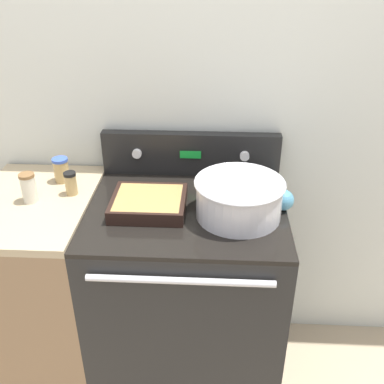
{
  "coord_description": "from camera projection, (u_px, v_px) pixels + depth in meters",
  "views": [
    {
      "loc": [
        0.1,
        -1.16,
        1.81
      ],
      "look_at": [
        0.02,
        0.34,
        0.98
      ],
      "focal_mm": 42.0,
      "sensor_mm": 36.0,
      "label": 1
    }
  ],
  "objects": [
    {
      "name": "kitchen_wall",
      "position": [
        192.0,
        96.0,
        1.88
      ],
      "size": [
        8.0,
        0.05,
        2.5
      ],
      "color": "silver",
      "rests_on": "ground_plane"
    },
    {
      "name": "stove_range",
      "position": [
        187.0,
        298.0,
        1.95
      ],
      "size": [
        0.76,
        0.67,
        0.92
      ],
      "color": "black",
      "rests_on": "ground_plane"
    },
    {
      "name": "control_panel",
      "position": [
        191.0,
        154.0,
        1.94
      ],
      "size": [
        0.76,
        0.07,
        0.19
      ],
      "color": "black",
      "rests_on": "stove_range"
    },
    {
      "name": "side_counter",
      "position": [
        49.0,
        291.0,
        1.98
      ],
      "size": [
        0.46,
        0.64,
        0.93
      ],
      "color": "#896B4C",
      "rests_on": "ground_plane"
    },
    {
      "name": "mixing_bowl",
      "position": [
        239.0,
        197.0,
        1.64
      ],
      "size": [
        0.33,
        0.33,
        0.14
      ],
      "color": "silver",
      "rests_on": "stove_range"
    },
    {
      "name": "casserole_dish",
      "position": [
        149.0,
        202.0,
        1.7
      ],
      "size": [
        0.28,
        0.25,
        0.05
      ],
      "color": "black",
      "rests_on": "stove_range"
    },
    {
      "name": "ladle",
      "position": [
        283.0,
        199.0,
        1.71
      ],
      "size": [
        0.08,
        0.3,
        0.08
      ],
      "color": "teal",
      "rests_on": "stove_range"
    },
    {
      "name": "spice_jar_black_cap",
      "position": [
        71.0,
        183.0,
        1.77
      ],
      "size": [
        0.05,
        0.05,
        0.1
      ],
      "color": "tan",
      "rests_on": "side_counter"
    },
    {
      "name": "spice_jar_blue_cap",
      "position": [
        61.0,
        170.0,
        1.87
      ],
      "size": [
        0.06,
        0.06,
        0.1
      ],
      "color": "tan",
      "rests_on": "side_counter"
    },
    {
      "name": "spice_jar_brown_cap",
      "position": [
        29.0,
        188.0,
        1.72
      ],
      "size": [
        0.06,
        0.06,
        0.12
      ],
      "color": "beige",
      "rests_on": "side_counter"
    }
  ]
}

